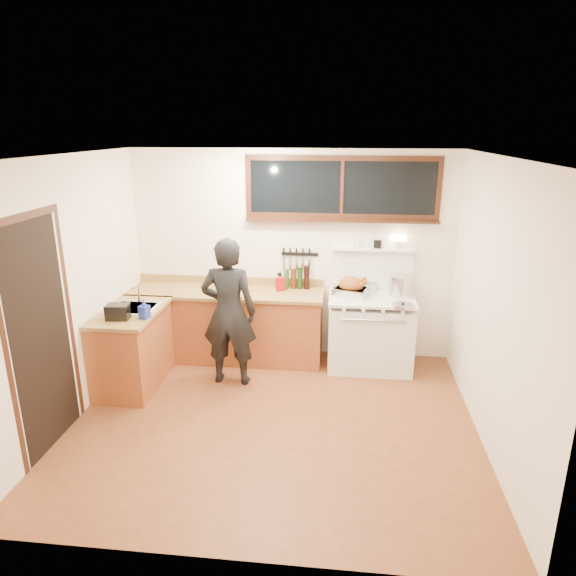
# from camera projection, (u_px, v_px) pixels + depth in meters

# --- Properties ---
(ground_plane) EXTENTS (4.00, 3.50, 0.02)m
(ground_plane) POSITION_uv_depth(u_px,v_px,m) (274.00, 422.00, 5.17)
(ground_plane) COLOR brown
(room_shell) EXTENTS (4.10, 3.60, 2.65)m
(room_shell) POSITION_uv_depth(u_px,v_px,m) (272.00, 263.00, 4.68)
(room_shell) COLOR white
(room_shell) RESTS_ON ground
(counter_back) EXTENTS (2.44, 0.64, 1.00)m
(counter_back) POSITION_uv_depth(u_px,v_px,m) (227.00, 324.00, 6.49)
(counter_back) COLOR brown
(counter_back) RESTS_ON ground
(counter_left) EXTENTS (0.64, 1.09, 0.90)m
(counter_left) POSITION_uv_depth(u_px,v_px,m) (132.00, 348.00, 5.81)
(counter_left) COLOR brown
(counter_left) RESTS_ON ground
(sink_unit) EXTENTS (0.50, 0.45, 0.37)m
(sink_unit) POSITION_uv_depth(u_px,v_px,m) (134.00, 313.00, 5.76)
(sink_unit) COLOR white
(sink_unit) RESTS_ON counter_left
(vintage_stove) EXTENTS (1.02, 0.74, 1.59)m
(vintage_stove) POSITION_uv_depth(u_px,v_px,m) (370.00, 330.00, 6.26)
(vintage_stove) COLOR white
(vintage_stove) RESTS_ON ground
(back_window) EXTENTS (2.32, 0.13, 0.77)m
(back_window) POSITION_uv_depth(u_px,v_px,m) (342.00, 195.00, 6.12)
(back_window) COLOR black
(back_window) RESTS_ON room_shell
(left_doorway) EXTENTS (0.02, 1.04, 2.17)m
(left_doorway) POSITION_uv_depth(u_px,v_px,m) (41.00, 334.00, 4.53)
(left_doorway) COLOR black
(left_doorway) RESTS_ON ground
(knife_strip) EXTENTS (0.46, 0.03, 0.28)m
(knife_strip) POSITION_uv_depth(u_px,v_px,m) (298.00, 255.00, 6.41)
(knife_strip) COLOR black
(knife_strip) RESTS_ON room_shell
(man) EXTENTS (0.63, 0.41, 1.71)m
(man) POSITION_uv_depth(u_px,v_px,m) (229.00, 312.00, 5.75)
(man) COLOR black
(man) RESTS_ON ground
(soap_bottle) EXTENTS (0.12, 0.12, 0.21)m
(soap_bottle) POSITION_uv_depth(u_px,v_px,m) (144.00, 309.00, 5.41)
(soap_bottle) COLOR #2137A6
(soap_bottle) RESTS_ON counter_left
(toaster) EXTENTS (0.25, 0.18, 0.16)m
(toaster) POSITION_uv_depth(u_px,v_px,m) (118.00, 312.00, 5.39)
(toaster) COLOR black
(toaster) RESTS_ON counter_left
(cutting_board) EXTENTS (0.48, 0.39, 0.15)m
(cutting_board) POSITION_uv_depth(u_px,v_px,m) (230.00, 289.00, 6.23)
(cutting_board) COLOR olive
(cutting_board) RESTS_ON counter_back
(roast_turkey) EXTENTS (0.46, 0.39, 0.24)m
(roast_turkey) POSITION_uv_depth(u_px,v_px,m) (351.00, 288.00, 6.14)
(roast_turkey) COLOR silver
(roast_turkey) RESTS_ON vintage_stove
(stockpot) EXTENTS (0.35, 0.35, 0.25)m
(stockpot) POSITION_uv_depth(u_px,v_px,m) (400.00, 286.00, 6.13)
(stockpot) COLOR silver
(stockpot) RESTS_ON vintage_stove
(saucepan) EXTENTS (0.20, 0.29, 0.12)m
(saucepan) POSITION_uv_depth(u_px,v_px,m) (370.00, 285.00, 6.37)
(saucepan) COLOR silver
(saucepan) RESTS_ON vintage_stove
(pot_lid) EXTENTS (0.30, 0.30, 0.04)m
(pot_lid) POSITION_uv_depth(u_px,v_px,m) (403.00, 305.00, 5.80)
(pot_lid) COLOR silver
(pot_lid) RESTS_ON vintage_stove
(coffee_tin) EXTENTS (0.14, 0.13, 0.17)m
(coffee_tin) POSITION_uv_depth(u_px,v_px,m) (280.00, 284.00, 6.34)
(coffee_tin) COLOR maroon
(coffee_tin) RESTS_ON counter_back
(pitcher) EXTENTS (0.10, 0.10, 0.16)m
(pitcher) POSITION_uv_depth(u_px,v_px,m) (278.00, 283.00, 6.39)
(pitcher) COLOR white
(pitcher) RESTS_ON counter_back
(bottle_cluster) EXTENTS (0.40, 0.07, 0.30)m
(bottle_cluster) POSITION_uv_depth(u_px,v_px,m) (296.00, 278.00, 6.40)
(bottle_cluster) COLOR black
(bottle_cluster) RESTS_ON counter_back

